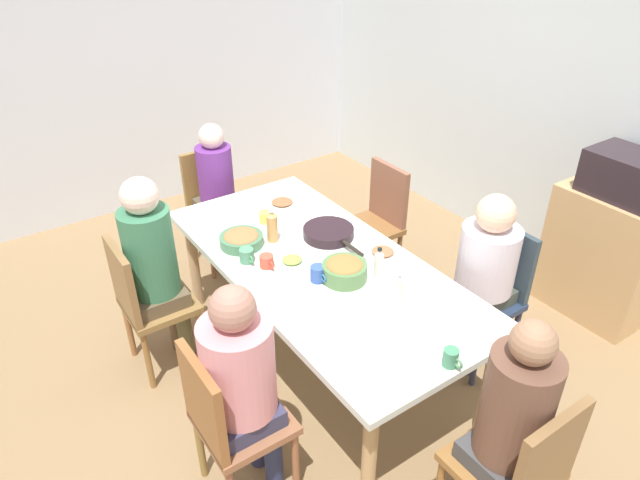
{
  "coord_description": "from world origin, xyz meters",
  "views": [
    {
      "loc": [
        2.21,
        -1.52,
        2.52
      ],
      "look_at": [
        0.0,
        0.0,
        0.89
      ],
      "focal_mm": 31.56,
      "sensor_mm": 36.0,
      "label": 1
    }
  ],
  "objects_px": {
    "chair_0": "(227,419)",
    "cup_2": "(267,261)",
    "person_5": "(153,260)",
    "bowl_1": "(241,239)",
    "bottle_2": "(272,227)",
    "serving_pan": "(329,233)",
    "chair_4": "(214,201)",
    "microwave": "(628,175)",
    "person_4": "(217,186)",
    "cup_1": "(247,256)",
    "dining_table": "(320,272)",
    "chair_2": "(377,217)",
    "chair_5": "(145,300)",
    "plate_1": "(282,204)",
    "plate_0": "(383,253)",
    "person_1": "(510,419)",
    "person_0": "(241,376)",
    "plate_2": "(292,262)",
    "cup_0": "(451,358)",
    "chair_3": "(490,288)",
    "bottle_1": "(398,295)",
    "bowl_0": "(344,270)",
    "side_cabinet": "(603,255)",
    "cup_3": "(318,274)",
    "bottle_0": "(379,264)",
    "person_3": "(485,266)",
    "cup_4": "(266,217)"
  },
  "relations": [
    {
      "from": "chair_4",
      "to": "person_5",
      "type": "relative_size",
      "value": 0.71
    },
    {
      "from": "cup_1",
      "to": "chair_0",
      "type": "bearing_deg",
      "value": -34.61
    },
    {
      "from": "chair_0",
      "to": "bowl_0",
      "type": "bearing_deg",
      "value": 110.04
    },
    {
      "from": "plate_0",
      "to": "person_3",
      "type": "bearing_deg",
      "value": 48.66
    },
    {
      "from": "plate_1",
      "to": "chair_4",
      "type": "bearing_deg",
      "value": -165.75
    },
    {
      "from": "chair_0",
      "to": "bowl_0",
      "type": "xyz_separation_m",
      "value": [
        -0.33,
        0.9,
        0.28
      ]
    },
    {
      "from": "chair_4",
      "to": "plate_0",
      "type": "relative_size",
      "value": 3.82
    },
    {
      "from": "plate_0",
      "to": "side_cabinet",
      "type": "height_order",
      "value": "side_cabinet"
    },
    {
      "from": "plate_0",
      "to": "microwave",
      "type": "bearing_deg",
      "value": 71.57
    },
    {
      "from": "bowl_1",
      "to": "chair_3",
      "type": "bearing_deg",
      "value": 50.37
    },
    {
      "from": "chair_4",
      "to": "bottle_1",
      "type": "xyz_separation_m",
      "value": [
        2.05,
        0.05,
        0.34
      ]
    },
    {
      "from": "cup_2",
      "to": "plate_2",
      "type": "bearing_deg",
      "value": 67.9
    },
    {
      "from": "chair_0",
      "to": "person_4",
      "type": "relative_size",
      "value": 0.78
    },
    {
      "from": "person_3",
      "to": "cup_4",
      "type": "xyz_separation_m",
      "value": [
        -1.12,
        -0.81,
        0.06
      ]
    },
    {
      "from": "person_3",
      "to": "bowl_0",
      "type": "height_order",
      "value": "person_3"
    },
    {
      "from": "chair_3",
      "to": "cup_0",
      "type": "relative_size",
      "value": 8.48
    },
    {
      "from": "bowl_1",
      "to": "bottle_2",
      "type": "distance_m",
      "value": 0.2
    },
    {
      "from": "cup_3",
      "to": "bottle_1",
      "type": "height_order",
      "value": "bottle_1"
    },
    {
      "from": "chair_5",
      "to": "microwave",
      "type": "height_order",
      "value": "microwave"
    },
    {
      "from": "cup_1",
      "to": "dining_table",
      "type": "bearing_deg",
      "value": 54.52
    },
    {
      "from": "chair_0",
      "to": "bottle_2",
      "type": "distance_m",
      "value": 1.23
    },
    {
      "from": "chair_0",
      "to": "cup_2",
      "type": "xyz_separation_m",
      "value": [
        -0.67,
        0.61,
        0.26
      ]
    },
    {
      "from": "chair_2",
      "to": "chair_5",
      "type": "distance_m",
      "value": 1.76
    },
    {
      "from": "plate_2",
      "to": "cup_0",
      "type": "relative_size",
      "value": 1.92
    },
    {
      "from": "person_5",
      "to": "plate_0",
      "type": "bearing_deg",
      "value": 58.95
    },
    {
      "from": "chair_0",
      "to": "cup_4",
      "type": "height_order",
      "value": "chair_0"
    },
    {
      "from": "plate_2",
      "to": "chair_0",
      "type": "bearing_deg",
      "value": -50.23
    },
    {
      "from": "serving_pan",
      "to": "cup_2",
      "type": "distance_m",
      "value": 0.48
    },
    {
      "from": "dining_table",
      "to": "chair_0",
      "type": "height_order",
      "value": "chair_0"
    },
    {
      "from": "chair_4",
      "to": "microwave",
      "type": "distance_m",
      "value": 2.88
    },
    {
      "from": "person_4",
      "to": "cup_1",
      "type": "height_order",
      "value": "person_4"
    },
    {
      "from": "cup_1",
      "to": "person_0",
      "type": "bearing_deg",
      "value": -29.92
    },
    {
      "from": "chair_3",
      "to": "bottle_1",
      "type": "relative_size",
      "value": 3.63
    },
    {
      "from": "chair_4",
      "to": "cup_0",
      "type": "xyz_separation_m",
      "value": [
        2.47,
        0.01,
        0.27
      ]
    },
    {
      "from": "bottle_1",
      "to": "bottle_2",
      "type": "height_order",
      "value": "bottle_1"
    },
    {
      "from": "person_5",
      "to": "serving_pan",
      "type": "distance_m",
      "value": 1.05
    },
    {
      "from": "person_5",
      "to": "bowl_1",
      "type": "relative_size",
      "value": 4.88
    },
    {
      "from": "chair_0",
      "to": "person_1",
      "type": "height_order",
      "value": "person_1"
    },
    {
      "from": "side_cabinet",
      "to": "chair_4",
      "type": "bearing_deg",
      "value": -138.2
    },
    {
      "from": "bottle_1",
      "to": "cup_3",
      "type": "bearing_deg",
      "value": -160.44
    },
    {
      "from": "plate_0",
      "to": "cup_0",
      "type": "height_order",
      "value": "cup_0"
    },
    {
      "from": "cup_2",
      "to": "side_cabinet",
      "type": "bearing_deg",
      "value": 69.86
    },
    {
      "from": "person_0",
      "to": "plate_2",
      "type": "bearing_deg",
      "value": 133.44
    },
    {
      "from": "bowl_1",
      "to": "chair_5",
      "type": "bearing_deg",
      "value": -100.73
    },
    {
      "from": "person_0",
      "to": "cup_4",
      "type": "height_order",
      "value": "person_0"
    },
    {
      "from": "chair_0",
      "to": "cup_2",
      "type": "relative_size",
      "value": 7.78
    },
    {
      "from": "person_4",
      "to": "bottle_2",
      "type": "distance_m",
      "value": 1.02
    },
    {
      "from": "chair_2",
      "to": "bottle_1",
      "type": "relative_size",
      "value": 3.63
    },
    {
      "from": "bowl_1",
      "to": "serving_pan",
      "type": "distance_m",
      "value": 0.53
    },
    {
      "from": "bowl_0",
      "to": "bottle_0",
      "type": "xyz_separation_m",
      "value": [
        0.09,
        0.16,
        0.03
      ]
    }
  ]
}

